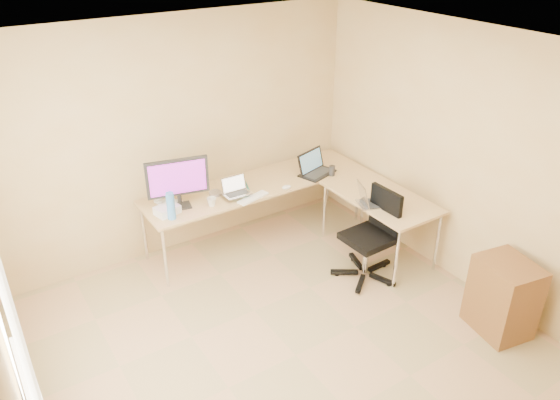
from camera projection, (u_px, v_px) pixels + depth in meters
floor at (296, 355)px, 4.71m from camera, size 4.50×4.50×0.00m
ceiling at (301, 58)px, 3.49m from camera, size 4.50×4.50×0.00m
wall_back at (179, 138)px, 5.76m from camera, size 4.50×0.00×4.50m
wall_left at (0, 332)px, 3.09m from camera, size 0.00×4.50×4.50m
wall_right at (479, 167)px, 5.11m from camera, size 0.00×4.50×4.50m
desk_main at (258, 211)px, 6.26m from camera, size 2.65×0.70×0.73m
desk_return at (378, 225)px, 5.99m from camera, size 0.70×1.30×0.73m
monitor at (178, 183)px, 5.47m from camera, size 0.67×0.34×0.55m
book_stack at (239, 190)px, 5.89m from camera, size 0.30×0.34×0.05m
laptop_center at (237, 186)px, 5.70m from camera, size 0.29×0.22×0.19m
laptop_black at (318, 163)px, 6.24m from camera, size 0.50×0.42×0.27m
keyboard at (253, 198)px, 5.75m from camera, size 0.39×0.20×0.02m
mouse at (287, 187)px, 5.96m from camera, size 0.13×0.11×0.04m
mug at (212, 202)px, 5.59m from camera, size 0.13×0.13×0.09m
cd_stack at (215, 193)px, 5.83m from camera, size 0.18×0.18×0.03m
water_bottle at (171, 206)px, 5.31m from camera, size 0.10×0.10×0.29m
papers at (172, 203)px, 5.66m from camera, size 0.28×0.32×0.01m
white_box at (167, 210)px, 5.45m from camera, size 0.27×0.22×0.09m
desk_fan at (157, 190)px, 5.64m from camera, size 0.28×0.28×0.28m
black_cup at (332, 171)px, 6.24m from camera, size 0.08×0.08×0.12m
laptop_return at (372, 196)px, 5.59m from camera, size 0.38×0.34×0.21m
office_chair at (368, 236)px, 5.53m from camera, size 0.61×0.61×0.98m
cabinet at (503, 297)px, 4.86m from camera, size 0.51×0.59×0.73m
radiator at (34, 397)px, 3.87m from camera, size 0.09×0.80×0.55m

